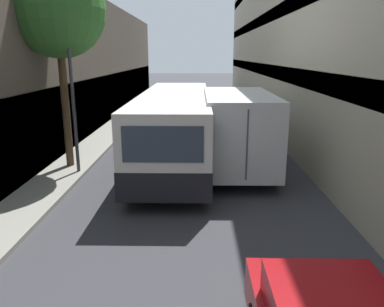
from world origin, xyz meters
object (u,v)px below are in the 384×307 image
(bus, at_px, (175,126))
(street_lamp, at_px, (66,13))
(street_tree_left, at_px, (57,10))
(box_truck, at_px, (235,126))

(bus, height_order, street_lamp, street_lamp)
(street_lamp, xyz_separation_m, street_tree_left, (-0.56, 0.77, 0.17))
(bus, xyz_separation_m, box_truck, (2.37, -0.33, 0.08))
(bus, bearing_deg, street_lamp, -154.41)
(bus, xyz_separation_m, street_lamp, (-3.47, -1.66, 4.09))
(box_truck, relative_size, street_tree_left, 1.02)
(street_lamp, relative_size, street_tree_left, 1.10)
(bus, bearing_deg, street_tree_left, -167.52)
(bus, height_order, street_tree_left, street_tree_left)
(box_truck, distance_m, street_tree_left, 7.66)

